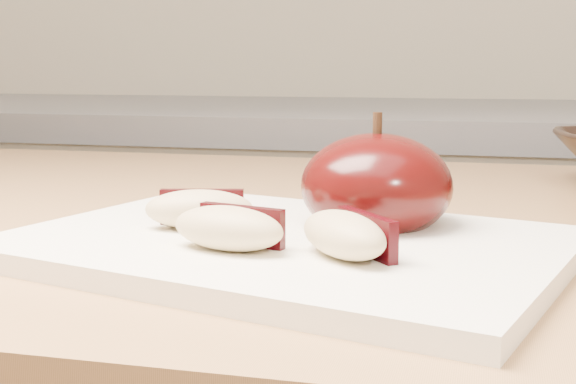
# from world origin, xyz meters

# --- Properties ---
(back_cabinet) EXTENTS (2.40, 0.62, 0.94)m
(back_cabinet) POSITION_xyz_m (0.00, 1.20, 0.47)
(back_cabinet) COLOR silver
(back_cabinet) RESTS_ON ground
(cutting_board) EXTENTS (0.35, 0.29, 0.01)m
(cutting_board) POSITION_xyz_m (0.10, 0.35, 0.91)
(cutting_board) COLOR white
(cutting_board) RESTS_ON island_counter
(apple_half) EXTENTS (0.11, 0.11, 0.08)m
(apple_half) POSITION_xyz_m (0.14, 0.40, 0.93)
(apple_half) COLOR black
(apple_half) RESTS_ON cutting_board
(apple_wedge_a) EXTENTS (0.07, 0.05, 0.02)m
(apple_wedge_a) POSITION_xyz_m (0.04, 0.36, 0.92)
(apple_wedge_a) COLOR tan
(apple_wedge_a) RESTS_ON cutting_board
(apple_wedge_b) EXTENTS (0.07, 0.05, 0.02)m
(apple_wedge_b) POSITION_xyz_m (0.07, 0.31, 0.92)
(apple_wedge_b) COLOR tan
(apple_wedge_b) RESTS_ON cutting_board
(apple_wedge_c) EXTENTS (0.06, 0.07, 0.02)m
(apple_wedge_c) POSITION_xyz_m (0.14, 0.31, 0.92)
(apple_wedge_c) COLOR tan
(apple_wedge_c) RESTS_ON cutting_board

